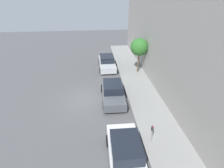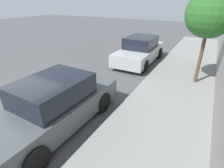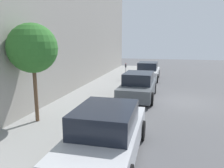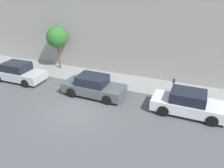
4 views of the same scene
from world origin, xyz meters
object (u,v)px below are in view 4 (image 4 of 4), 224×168
(parking_meter_near, at_px, (173,85))
(street_tree, at_px, (57,37))
(parked_sedan_nearest, at_px, (188,103))
(parked_sedan_third, at_px, (18,72))
(parked_sedan_second, at_px, (94,86))

(parking_meter_near, height_order, street_tree, street_tree)
(parked_sedan_nearest, distance_m, parked_sedan_third, 13.54)
(parked_sedan_third, bearing_deg, parking_meter_near, -82.03)
(parking_meter_near, relative_size, street_tree, 0.35)
(parked_sedan_second, height_order, parked_sedan_third, same)
(parked_sedan_nearest, height_order, parked_sedan_second, same)
(street_tree, bearing_deg, parked_sedan_second, -123.44)
(parked_sedan_nearest, distance_m, street_tree, 12.46)
(street_tree, bearing_deg, parked_sedan_third, 152.20)
(street_tree, bearing_deg, parked_sedan_nearest, -106.26)
(parked_sedan_third, distance_m, parking_meter_near, 12.49)
(parked_sedan_nearest, height_order, parked_sedan_third, same)
(parked_sedan_second, xyz_separation_m, parked_sedan_third, (0.04, 6.99, 0.00))
(parked_sedan_nearest, relative_size, parking_meter_near, 3.36)
(parked_sedan_nearest, xyz_separation_m, parking_meter_near, (1.76, 1.17, 0.26))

